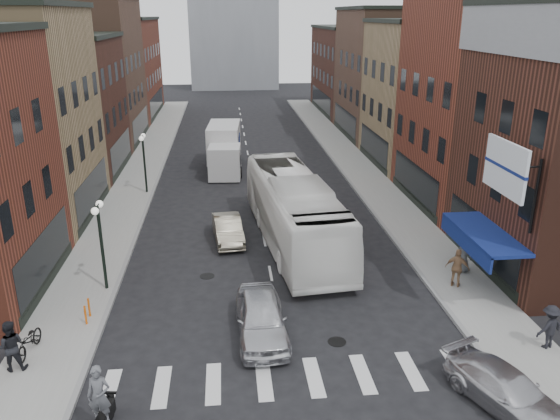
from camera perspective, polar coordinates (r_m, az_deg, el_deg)
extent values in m
plane|color=black|center=(21.79, 0.15, -12.47)|extent=(160.00, 160.00, 0.00)
cube|color=gray|center=(42.46, -14.52, 3.37)|extent=(3.00, 74.00, 0.15)
cube|color=gray|center=(43.22, 8.38, 4.09)|extent=(3.00, 74.00, 0.15)
cube|color=gray|center=(42.27, -12.50, 3.36)|extent=(0.20, 74.00, 0.16)
cube|color=gray|center=(42.90, 6.43, 3.96)|extent=(0.20, 74.00, 0.16)
cube|color=silver|center=(19.34, 1.11, -17.20)|extent=(12.00, 2.20, 0.01)
cube|color=black|center=(26.21, -23.38, -4.43)|extent=(0.08, 7.20, 2.20)
cube|color=black|center=(34.80, -19.01, 1.95)|extent=(0.08, 8.00, 2.20)
cube|color=#442218|center=(44.79, -23.07, 9.75)|extent=(10.00, 10.00, 10.00)
cube|color=black|center=(44.24, -16.29, 5.91)|extent=(0.08, 8.00, 2.20)
cube|color=black|center=(44.32, -23.99, 16.28)|extent=(10.30, 10.20, 0.30)
cube|color=brown|center=(55.14, -20.07, 13.32)|extent=(10.00, 12.00, 13.00)
cube|color=black|center=(54.86, -14.36, 8.67)|extent=(0.08, 9.60, 2.20)
cube|color=brown|center=(68.85, -17.25, 13.86)|extent=(10.00, 16.00, 11.00)
cube|color=black|center=(68.54, -12.77, 10.92)|extent=(0.08, 12.80, 2.20)
cube|color=black|center=(68.58, -17.75, 18.54)|extent=(10.30, 16.20, 0.30)
cube|color=black|center=(27.64, 20.28, -2.77)|extent=(0.08, 7.20, 2.20)
cube|color=brown|center=(36.77, 22.08, 11.16)|extent=(10.00, 10.00, 14.00)
cube|color=black|center=(35.89, 13.90, 2.98)|extent=(0.08, 8.00, 2.20)
cube|color=#967B53|center=(45.99, 16.16, 11.39)|extent=(10.00, 10.00, 11.00)
cube|color=black|center=(45.10, 9.76, 6.68)|extent=(0.08, 8.00, 2.20)
cube|color=black|center=(45.58, 16.87, 18.41)|extent=(10.30, 10.20, 0.30)
cube|color=brown|center=(56.22, 12.08, 13.65)|extent=(10.00, 12.00, 12.00)
cube|color=black|center=(55.55, 6.79, 9.28)|extent=(0.08, 9.60, 2.20)
cube|color=black|center=(55.94, 12.56, 19.91)|extent=(10.30, 12.20, 0.30)
cube|color=#442218|center=(69.73, 8.52, 14.15)|extent=(10.00, 16.00, 10.00)
cube|color=black|center=(69.10, 4.29, 11.42)|extent=(0.08, 12.80, 2.20)
cube|color=black|center=(69.43, 8.75, 18.38)|extent=(10.30, 16.20, 0.30)
cube|color=navy|center=(25.19, 20.59, -2.29)|extent=(1.80, 5.00, 0.15)
cube|color=navy|center=(24.96, 18.74, -3.14)|extent=(0.10, 5.00, 0.70)
cylinder|color=black|center=(23.19, 25.15, 1.26)|extent=(0.12, 0.12, 3.00)
cylinder|color=black|center=(22.52, 24.05, 4.11)|extent=(1.40, 0.08, 0.08)
cube|color=silver|center=(22.19, 22.47, 4.11)|extent=(0.12, 3.00, 2.00)
cylinder|color=black|center=(24.92, -18.07, -3.97)|extent=(0.14, 0.14, 4.00)
cylinder|color=black|center=(24.22, -18.57, 0.37)|extent=(0.06, 0.90, 0.06)
sphere|color=white|center=(23.82, -18.77, -0.11)|extent=(0.32, 0.32, 0.32)
sphere|color=white|center=(24.65, -18.35, 0.60)|extent=(0.32, 0.32, 0.32)
cylinder|color=black|center=(37.98, -13.95, 4.53)|extent=(0.14, 0.14, 4.00)
cylinder|color=black|center=(37.52, -14.21, 7.47)|extent=(0.06, 0.90, 0.06)
sphere|color=white|center=(37.09, -14.29, 7.25)|extent=(0.32, 0.32, 0.32)
sphere|color=white|center=(37.96, -14.11, 7.54)|extent=(0.32, 0.32, 0.32)
cylinder|color=#D8590C|center=(22.99, -19.65, -10.30)|extent=(0.08, 0.08, 0.80)
cylinder|color=#D8590C|center=(23.50, -19.33, -9.57)|extent=(0.08, 0.08, 0.80)
cube|color=silver|center=(40.71, -5.80, 5.01)|extent=(2.48, 2.66, 2.40)
cube|color=black|center=(40.65, -5.81, 5.33)|extent=(2.44, 1.51, 1.06)
cube|color=silver|center=(44.09, -5.86, 7.12)|extent=(2.76, 5.16, 2.79)
cube|color=navy|center=(44.09, -5.86, 7.12)|extent=(2.58, 2.09, 1.15)
cube|color=black|center=(44.28, -5.79, 5.06)|extent=(2.56, 6.39, 0.34)
cylinder|color=black|center=(41.14, -7.30, 3.85)|extent=(0.27, 0.87, 0.87)
cylinder|color=black|center=(41.14, -4.21, 3.96)|extent=(0.27, 0.87, 0.87)
cylinder|color=black|center=(44.30, -7.22, 5.01)|extent=(0.27, 0.87, 0.87)
cylinder|color=black|center=(44.29, -4.35, 5.11)|extent=(0.27, 0.87, 0.87)
cylinder|color=black|center=(46.16, -7.18, 5.62)|extent=(0.27, 0.87, 0.87)
cylinder|color=black|center=(46.16, -4.42, 5.71)|extent=(0.27, 0.87, 0.87)
cylinder|color=black|center=(18.40, -17.35, -19.02)|extent=(0.16, 0.74, 0.74)
cube|color=black|center=(17.61, -17.96, -20.08)|extent=(0.46, 1.37, 0.39)
cube|color=black|center=(17.81, -17.72, -17.72)|extent=(0.62, 0.15, 0.07)
imported|color=#57595F|center=(16.97, -18.38, -17.91)|extent=(0.73, 0.53, 1.84)
imported|color=white|center=(28.84, 1.47, -0.04)|extent=(4.41, 13.48, 3.69)
imported|color=silver|center=(21.08, -1.98, -11.17)|extent=(2.00, 4.68, 1.58)
imported|color=#AAA18A|center=(29.60, -5.46, -2.02)|extent=(1.80, 4.18, 1.34)
imported|color=silver|center=(19.17, 22.57, -17.02)|extent=(3.23, 4.61, 1.24)
imported|color=black|center=(21.93, -24.73, -12.35)|extent=(0.86, 1.90, 0.96)
imported|color=black|center=(21.06, -26.35, -12.60)|extent=(0.96, 0.64, 1.84)
imported|color=black|center=(22.37, 26.34, -10.88)|extent=(1.21, 0.86, 1.69)
imported|color=#956E4B|center=(25.52, 18.04, -5.78)|extent=(1.16, 0.98, 1.77)
imported|color=#54585C|center=(27.04, 18.61, -4.48)|extent=(0.88, 0.63, 1.68)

